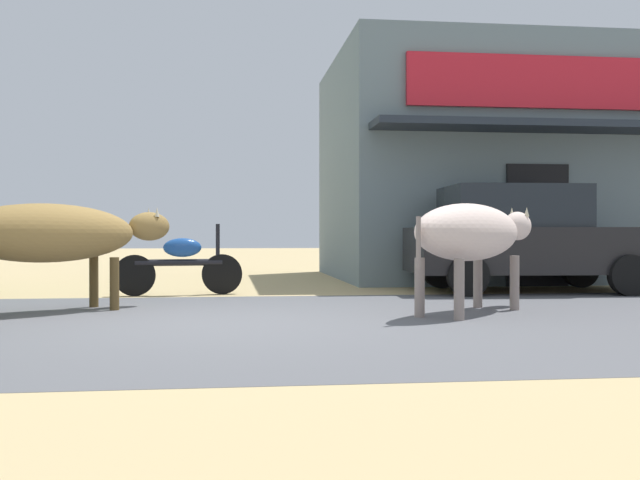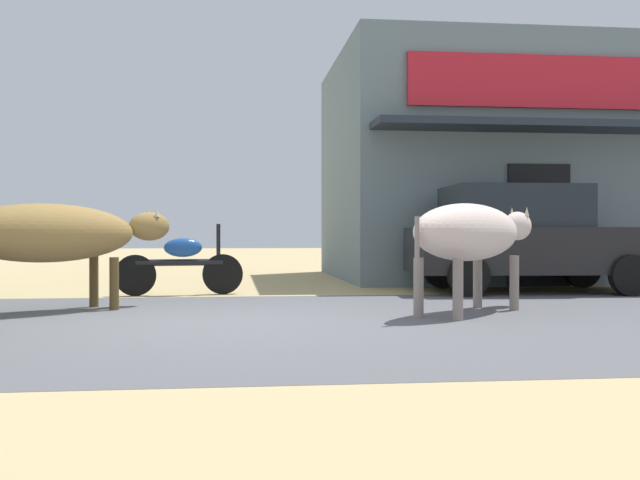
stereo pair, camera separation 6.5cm
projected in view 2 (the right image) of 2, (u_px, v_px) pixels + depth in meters
The scene contains 7 objects.
ground at pixel (215, 323), 7.57m from camera, with size 80.00×80.00×0.00m, color tan.
asphalt_road at pixel (215, 323), 7.57m from camera, with size 72.00×6.40×0.00m, color #56575B.
storefront_right_club at pixel (525, 169), 15.70m from camera, with size 7.91×6.35×4.49m.
parked_hatchback_car at pixel (525, 238), 11.68m from camera, with size 3.75×2.08×1.64m.
parked_motorcycle at pixel (182, 263), 11.07m from camera, with size 1.86×0.34×1.05m.
cow_near_brown at pixel (53, 234), 8.62m from camera, with size 2.44×2.00×1.25m.
cow_far_dark at pixel (472, 233), 8.53m from camera, with size 2.22×2.17×1.24m.
Camera 2 is at (0.16, -7.63, 0.90)m, focal length 42.26 mm.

